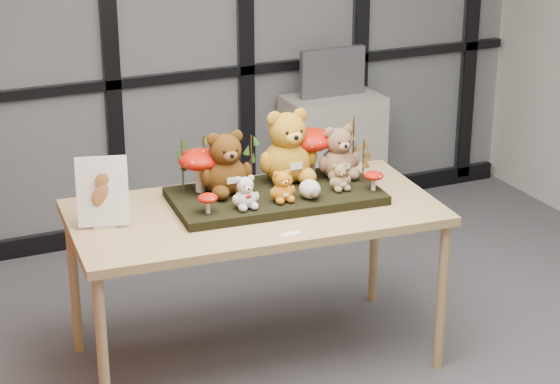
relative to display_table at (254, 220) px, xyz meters
name	(u,v)px	position (x,y,z in m)	size (l,w,h in m)	color
room_shell	(373,65)	(0.25, -0.68, 0.91)	(5.00, 5.00, 5.00)	#B0AEA7
glass_partition	(179,20)	(0.25, 1.79, 0.64)	(4.90, 0.06, 2.78)	#2D383F
display_table	(254,220)	(0.00, 0.00, 0.00)	(1.85, 1.03, 0.84)	tan
diorama_tray	(275,196)	(0.14, 0.06, 0.09)	(1.03, 0.51, 0.04)	black
bear_pooh_yellow	(287,142)	(0.26, 0.18, 0.32)	(0.32, 0.29, 0.41)	#AF7B1B
bear_brown_medium	(225,159)	(-0.09, 0.15, 0.28)	(0.27, 0.24, 0.35)	#48290B
bear_tan_back	(338,149)	(0.52, 0.12, 0.26)	(0.23, 0.21, 0.30)	brown
bear_small_yellow	(282,184)	(0.12, -0.07, 0.20)	(0.13, 0.12, 0.17)	#C47014
bear_white_bow	(245,190)	(-0.08, -0.08, 0.20)	(0.14, 0.12, 0.18)	silver
bear_beige_small	(340,175)	(0.44, -0.05, 0.19)	(0.12, 0.11, 0.15)	olive
plush_cream_hedgehog	(310,188)	(0.26, -0.09, 0.16)	(0.08, 0.07, 0.10)	beige
mushroom_back_left	(200,169)	(-0.20, 0.22, 0.23)	(0.21, 0.21, 0.24)	#A11005
mushroom_back_right	(310,150)	(0.40, 0.21, 0.24)	(0.24, 0.24, 0.27)	#A11005
mushroom_front_left	(208,202)	(-0.26, -0.07, 0.16)	(0.10, 0.10, 0.11)	#A11005
mushroom_front_right	(374,180)	(0.60, -0.12, 0.16)	(0.10, 0.10, 0.11)	#A11005
sprig_green_far_left	(183,166)	(-0.28, 0.22, 0.25)	(0.05, 0.05, 0.28)	#10360C
sprig_green_mid_left	(204,161)	(-0.15, 0.27, 0.24)	(0.05, 0.05, 0.27)	#10360C
sprig_dry_far_right	(353,145)	(0.61, 0.13, 0.26)	(0.05, 0.05, 0.31)	brown
sprig_dry_mid_right	(363,161)	(0.60, 0.00, 0.22)	(0.05, 0.05, 0.23)	brown
sprig_green_centre	(251,158)	(0.10, 0.26, 0.23)	(0.05, 0.05, 0.24)	#10360C
sign_holder	(103,194)	(-0.72, 0.08, 0.22)	(0.25, 0.13, 0.34)	silver
label_card	(290,234)	(0.03, -0.36, 0.07)	(0.10, 0.03, 0.00)	white
cabinet	(332,158)	(1.23, 1.56, -0.34)	(0.65, 0.38, 0.86)	gray
monitor	(333,72)	(1.23, 1.58, 0.25)	(0.46, 0.05, 0.32)	#484A4F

